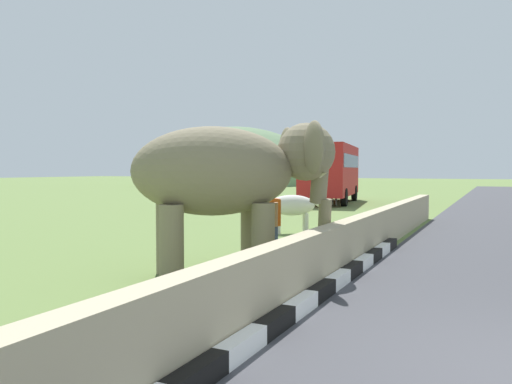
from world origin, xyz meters
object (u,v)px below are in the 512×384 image
(cow_mid, at_px, (328,190))
(cow_near, at_px, (293,206))
(bus_red, at_px, (331,169))
(person_handler, at_px, (274,220))
(elephant, at_px, (233,174))

(cow_mid, bearing_deg, cow_near, -166.96)
(bus_red, height_order, cow_near, bus_red)
(bus_red, relative_size, cow_near, 4.53)
(cow_near, bearing_deg, person_handler, -162.88)
(cow_near, xyz_separation_m, cow_mid, (12.35, 2.86, 0.00))
(elephant, distance_m, cow_near, 6.59)
(elephant, relative_size, cow_mid, 2.12)
(elephant, height_order, person_handler, elephant)
(elephant, height_order, cow_near, elephant)
(elephant, bearing_deg, cow_mid, 12.52)
(elephant, bearing_deg, bus_red, 12.54)
(elephant, relative_size, person_handler, 2.35)
(elephant, relative_size, bus_red, 0.47)
(cow_near, relative_size, cow_mid, 0.99)
(bus_red, bearing_deg, cow_mid, -167.28)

